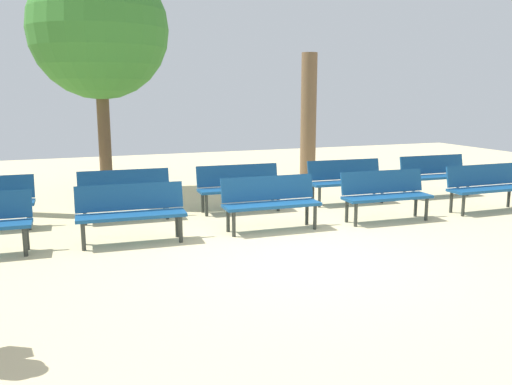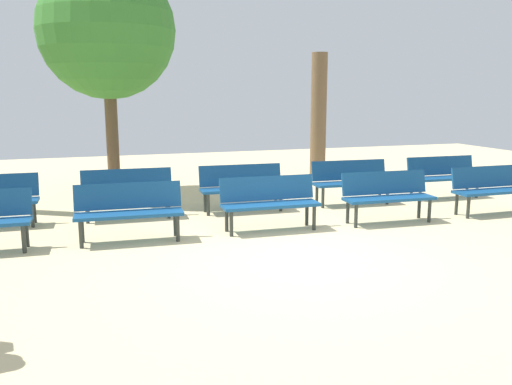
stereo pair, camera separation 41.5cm
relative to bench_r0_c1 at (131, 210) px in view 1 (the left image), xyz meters
The scene contains 11 objects.
ground_plane 2.77m from the bench_r0_c1, 37.56° to the right, with size 26.11×26.11×0.00m, color beige.
bench_r0_c1 is the anchor object (origin of this frame).
bench_r0_c2 2.24m from the bench_r0_c1, ahead, with size 1.61×0.53×0.87m.
bench_r0_c3 4.37m from the bench_r0_c1, ahead, with size 1.62×0.56×0.87m.
bench_r0_c4 6.60m from the bench_r0_c1, ahead, with size 1.60×0.50×0.87m.
bench_r1_c1 1.55m from the bench_r0_c1, 85.86° to the left, with size 1.62×0.56×0.87m.
bench_r1_c2 2.66m from the bench_r0_c1, 33.09° to the left, with size 1.62×0.56×0.87m.
bench_r1_c3 4.72m from the bench_r0_c1, 17.04° to the left, with size 1.62×0.57×0.87m.
bench_r1_c4 6.85m from the bench_r0_c1, 11.45° to the left, with size 1.62×0.54×0.87m.
tree_0 5.12m from the bench_r0_c1, 89.42° to the left, with size 2.92×2.92×4.99m.
tree_1 7.72m from the bench_r0_c1, 43.31° to the left, with size 0.43×0.43×3.28m.
Camera 1 is at (-3.20, -6.28, 2.24)m, focal length 37.34 mm.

